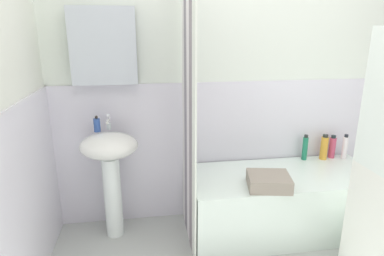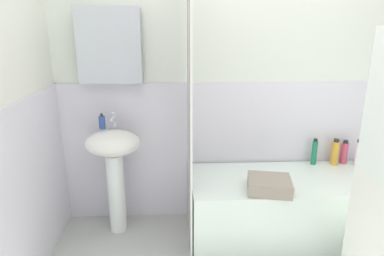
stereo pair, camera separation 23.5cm
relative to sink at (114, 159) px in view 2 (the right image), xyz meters
The scene contains 11 objects.
wall_back_tiled 1.15m from the sink, 13.08° to the left, with size 3.60×0.18×2.40m.
sink is the anchor object (origin of this frame).
faucet 0.30m from the sink, 90.00° to the left, with size 0.03×0.12×0.12m.
soap_dispenser 0.30m from the sink, 144.67° to the left, with size 0.05×0.05×0.13m.
bathtub 1.43m from the sink, ahead, with size 1.53×0.65×0.50m, color white.
shower_curtain 0.71m from the sink, 12.94° to the right, with size 0.01×0.65×2.00m.
body_wash_bottle 2.04m from the sink, ahead, with size 0.05×0.05×0.23m.
lotion_bottle 1.94m from the sink, ahead, with size 0.06×0.06×0.21m.
conditioner_bottle 1.85m from the sink, ahead, with size 0.06×0.06×0.23m.
shampoo_bottle 1.67m from the sink, ahead, with size 0.05×0.05×0.23m.
towel_folded 1.21m from the sink, 16.38° to the right, with size 0.30×0.26×0.10m, color gray.
Camera 2 is at (-0.58, -1.42, 1.62)m, focal length 30.86 mm.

